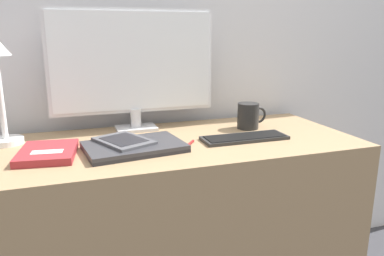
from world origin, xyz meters
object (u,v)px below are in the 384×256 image
object	(u,v)px
monitor	(134,65)
keyboard	(245,138)
laptop	(134,147)
coffee_mug	(249,116)
notebook	(48,153)
pen	(187,146)
ereader	(124,141)

from	to	relation	value
monitor	keyboard	size ratio (longest dim) A/B	2.04
monitor	laptop	bearing A→B (deg)	-101.56
monitor	coffee_mug	xyz separation A→B (m)	(0.44, -0.13, -0.21)
notebook	pen	size ratio (longest dim) A/B	2.03
laptop	ereader	bearing A→B (deg)	138.73
notebook	coffee_mug	xyz separation A→B (m)	(0.77, 0.12, 0.04)
notebook	coffee_mug	distance (m)	0.78
monitor	laptop	distance (m)	0.37
monitor	keyboard	world-z (taller)	monitor
keyboard	notebook	world-z (taller)	notebook
monitor	laptop	xyz separation A→B (m)	(-0.06, -0.28, -0.25)
monitor	pen	size ratio (longest dim) A/B	5.52
laptop	notebook	bearing A→B (deg)	174.67
keyboard	notebook	xyz separation A→B (m)	(-0.68, 0.03, 0.00)
pen	notebook	bearing A→B (deg)	173.26
coffee_mug	pen	bearing A→B (deg)	-151.79
coffee_mug	pen	world-z (taller)	coffee_mug
monitor	pen	distance (m)	0.41
ereader	pen	xyz separation A→B (m)	(0.20, -0.05, -0.02)
ereader	pen	distance (m)	0.21
monitor	ereader	bearing A→B (deg)	-109.05
coffee_mug	monitor	bearing A→B (deg)	163.57
monitor	keyboard	distance (m)	0.51
keyboard	notebook	size ratio (longest dim) A/B	1.34
laptop	pen	bearing A→B (deg)	-8.90
keyboard	laptop	distance (m)	0.41
laptop	coffee_mug	world-z (taller)	coffee_mug
monitor	pen	world-z (taller)	monitor
monitor	notebook	size ratio (longest dim) A/B	2.72
coffee_mug	pen	distance (m)	0.37
laptop	ereader	xyz separation A→B (m)	(-0.03, 0.03, 0.02)
keyboard	laptop	xyz separation A→B (m)	(-0.41, 0.00, 0.00)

